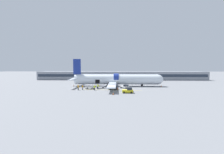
% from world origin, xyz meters
% --- Properties ---
extents(ground_plane, '(500.00, 500.00, 0.00)m').
position_xyz_m(ground_plane, '(0.00, 0.00, 0.00)').
color(ground_plane, slate).
extents(apron_marking_line, '(19.74, 1.36, 0.01)m').
position_xyz_m(apron_marking_line, '(-4.10, -2.64, 0.00)').
color(apron_marking_line, yellow).
rests_on(apron_marking_line, ground_plane).
extents(terminal_strip, '(103.67, 12.03, 5.11)m').
position_xyz_m(terminal_strip, '(0.00, 40.30, 2.56)').
color(terminal_strip, gray).
rests_on(terminal_strip, ground_plane).
extents(airplane, '(37.64, 34.22, 10.95)m').
position_xyz_m(airplane, '(-3.10, 7.30, 2.70)').
color(airplane, silver).
rests_on(airplane, ground_plane).
extents(baggage_tug_lead, '(3.24, 2.16, 1.67)m').
position_xyz_m(baggage_tug_lead, '(0.94, -7.85, 0.73)').
color(baggage_tug_lead, yellow).
rests_on(baggage_tug_lead, ground_plane).
extents(baggage_tug_mid, '(3.53, 2.99, 1.30)m').
position_xyz_m(baggage_tug_mid, '(0.55, 1.40, 0.58)').
color(baggage_tug_mid, white).
rests_on(baggage_tug_mid, ground_plane).
extents(baggage_cart_loading, '(3.61, 2.14, 1.15)m').
position_xyz_m(baggage_cart_loading, '(-11.90, -0.71, 0.57)').
color(baggage_cart_loading, '#B7BABF').
rests_on(baggage_cart_loading, ground_plane).
extents(baggage_cart_queued, '(3.94, 2.38, 1.10)m').
position_xyz_m(baggage_cart_queued, '(-8.38, 1.32, 0.53)').
color(baggage_cart_queued, '#B7BABF').
rests_on(baggage_cart_queued, ground_plane).
extents(ground_crew_loader_a, '(0.56, 0.61, 1.82)m').
position_xyz_m(ground_crew_loader_a, '(-8.89, -1.38, 0.96)').
color(ground_crew_loader_a, '#1E2338').
rests_on(ground_crew_loader_a, ground_plane).
extents(ground_crew_loader_b, '(0.52, 0.52, 1.63)m').
position_xyz_m(ground_crew_loader_b, '(-13.91, -2.45, 0.86)').
color(ground_crew_loader_b, '#1E2338').
rests_on(ground_crew_loader_b, ground_plane).
extents(ground_crew_driver, '(0.57, 0.62, 1.85)m').
position_xyz_m(ground_crew_driver, '(-15.14, -3.37, 0.98)').
color(ground_crew_driver, '#2D2D33').
rests_on(ground_crew_driver, ground_plane).
extents(ground_crew_supervisor, '(0.62, 0.47, 1.78)m').
position_xyz_m(ground_crew_supervisor, '(-9.68, -3.40, 0.93)').
color(ground_crew_supervisor, '#2D2D33').
rests_on(ground_crew_supervisor, ground_plane).
extents(suitcase_on_tarmac_upright, '(0.43, 0.38, 0.65)m').
position_xyz_m(suitcase_on_tarmac_upright, '(-10.11, -2.23, 0.27)').
color(suitcase_on_tarmac_upright, black).
rests_on(suitcase_on_tarmac_upright, ground_plane).
extents(safety_cone_nose, '(0.55, 0.55, 0.60)m').
position_xyz_m(safety_cone_nose, '(15.00, 6.08, 0.28)').
color(safety_cone_nose, black).
rests_on(safety_cone_nose, ground_plane).
extents(safety_cone_engine_left, '(0.60, 0.60, 0.68)m').
position_xyz_m(safety_cone_engine_left, '(-3.32, -10.62, 0.32)').
color(safety_cone_engine_left, black).
rests_on(safety_cone_engine_left, ground_plane).
extents(safety_cone_wingtip, '(0.62, 0.62, 0.79)m').
position_xyz_m(safety_cone_wingtip, '(-2.11, -1.35, 0.37)').
color(safety_cone_wingtip, black).
rests_on(safety_cone_wingtip, ground_plane).
extents(safety_cone_tail, '(0.62, 0.62, 0.59)m').
position_xyz_m(safety_cone_tail, '(-19.72, 6.27, 0.27)').
color(safety_cone_tail, black).
rests_on(safety_cone_tail, ground_plane).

